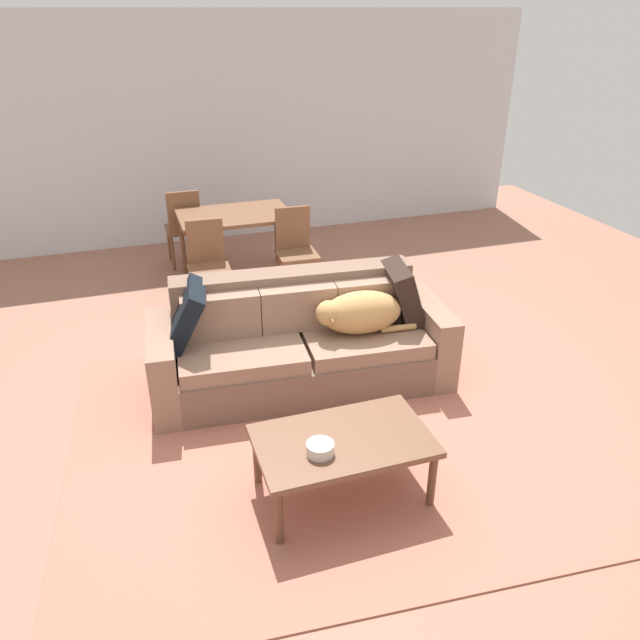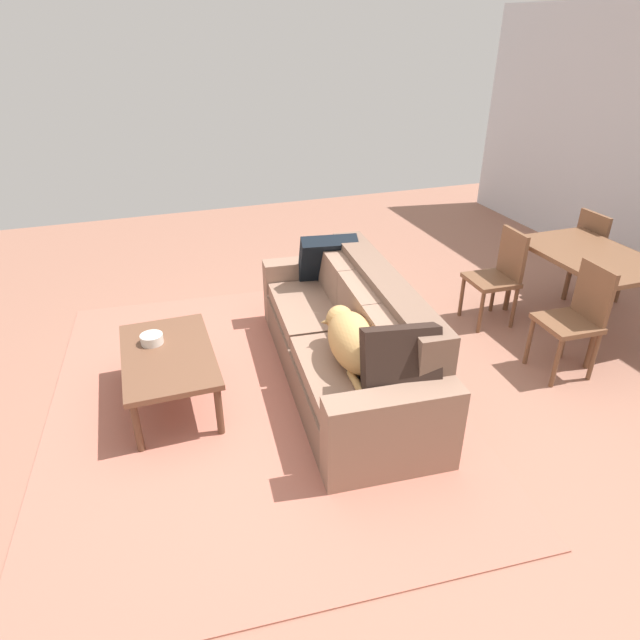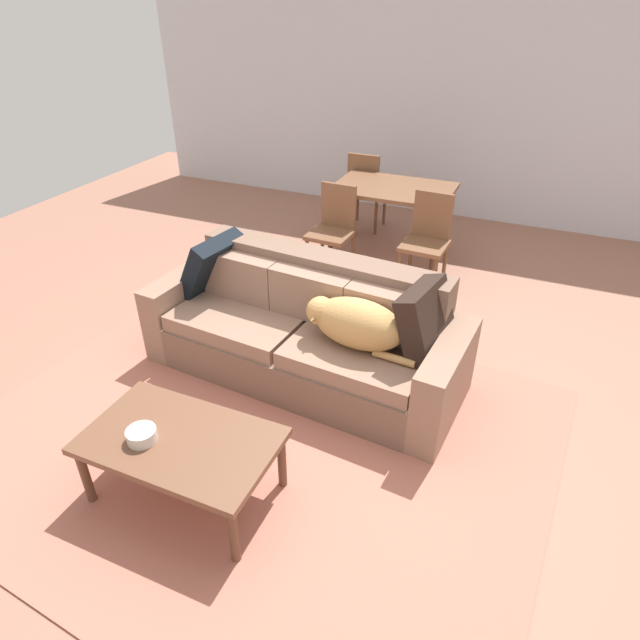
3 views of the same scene
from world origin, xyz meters
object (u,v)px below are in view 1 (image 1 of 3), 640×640
(dining_table, at_px, (235,221))
(dining_chair_far_left, at_px, (184,225))
(coffee_table, at_px, (343,445))
(bowl_on_coffee_table, at_px, (320,449))
(throw_pillow_by_left_arm, at_px, (185,315))
(dining_chair_near_left, at_px, (208,261))
(dining_chair_near_right, at_px, (295,247))
(dog_on_left_cushion, at_px, (359,313))
(couch, at_px, (300,344))
(throw_pillow_by_right_arm, at_px, (403,293))

(dining_table, relative_size, dining_chair_far_left, 1.31)
(coffee_table, distance_m, bowl_on_coffee_table, 0.21)
(bowl_on_coffee_table, xyz_separation_m, dining_table, (0.26, 3.66, 0.20))
(throw_pillow_by_left_arm, xyz_separation_m, dining_chair_near_left, (0.40, 1.51, -0.18))
(bowl_on_coffee_table, relative_size, dining_table, 0.14)
(throw_pillow_by_left_arm, relative_size, coffee_table, 0.46)
(dining_chair_near_right, height_order, dining_chair_far_left, dining_chair_far_left)
(dog_on_left_cushion, distance_m, coffee_table, 1.32)
(throw_pillow_by_left_arm, distance_m, dining_chair_near_right, 2.05)
(couch, height_order, bowl_on_coffee_table, couch)
(dining_table, bearing_deg, dining_chair_near_left, -123.55)
(coffee_table, height_order, dining_chair_far_left, dining_chair_far_left)
(throw_pillow_by_left_arm, relative_size, throw_pillow_by_right_arm, 1.02)
(dining_chair_far_left, bearing_deg, coffee_table, 94.83)
(dog_on_left_cushion, bearing_deg, throw_pillow_by_right_arm, 22.27)
(dining_table, distance_m, dining_chair_far_left, 0.76)
(dining_chair_near_left, bearing_deg, dining_chair_far_left, 96.59)
(throw_pillow_by_right_arm, xyz_separation_m, dining_chair_near_left, (-1.31, 1.65, -0.18))
(dining_chair_near_right, bearing_deg, dining_table, 135.53)
(dog_on_left_cushion, relative_size, throw_pillow_by_left_arm, 1.64)
(dining_chair_near_left, bearing_deg, couch, -71.89)
(couch, distance_m, coffee_table, 1.34)
(dining_table, relative_size, dining_chair_near_right, 1.32)
(dining_chair_near_left, bearing_deg, dining_chair_near_right, 6.11)
(throw_pillow_by_left_arm, bearing_deg, couch, -8.13)
(bowl_on_coffee_table, relative_size, dining_chair_far_left, 0.18)
(bowl_on_coffee_table, bearing_deg, dining_chair_near_right, 76.12)
(dining_table, xyz_separation_m, dining_chair_far_left, (-0.48, 0.55, -0.17))
(dog_on_left_cushion, relative_size, bowl_on_coffee_table, 4.87)
(dining_chair_near_right, bearing_deg, dining_chair_near_left, -173.53)
(throw_pillow_by_left_arm, distance_m, throw_pillow_by_right_arm, 1.72)
(couch, bearing_deg, dining_table, 96.08)
(dining_chair_near_left, distance_m, dining_chair_far_left, 1.17)
(coffee_table, relative_size, dining_table, 0.88)
(dining_chair_near_right, distance_m, dining_chair_far_left, 1.49)
(coffee_table, distance_m, dining_chair_near_right, 3.08)
(bowl_on_coffee_table, distance_m, dining_chair_near_right, 3.20)
(couch, xyz_separation_m, dog_on_left_cushion, (0.42, -0.16, 0.29))
(dining_chair_near_left, bearing_deg, throw_pillow_by_right_arm, -48.95)
(throw_pillow_by_right_arm, distance_m, bowl_on_coffee_table, 1.83)
(couch, height_order, throw_pillow_by_left_arm, throw_pillow_by_left_arm)
(dining_table, relative_size, dining_chair_near_left, 1.36)
(throw_pillow_by_left_arm, bearing_deg, dining_table, 69.20)
(bowl_on_coffee_table, bearing_deg, coffee_table, 27.34)
(throw_pillow_by_right_arm, height_order, dining_chair_near_left, throw_pillow_by_right_arm)
(dining_chair_far_left, bearing_deg, throw_pillow_by_right_arm, 115.65)
(throw_pillow_by_left_arm, bearing_deg, dining_chair_far_left, 83.17)
(throw_pillow_by_left_arm, height_order, dining_chair_far_left, same)
(couch, distance_m, dining_chair_near_left, 1.70)
(dog_on_left_cushion, distance_m, bowl_on_coffee_table, 1.47)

